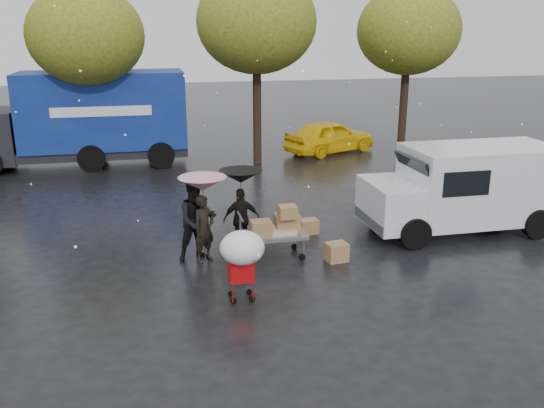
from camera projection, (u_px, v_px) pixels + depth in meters
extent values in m
plane|color=black|center=(234.00, 268.00, 12.63)|extent=(90.00, 90.00, 0.00)
imported|color=black|center=(204.00, 229.00, 12.82)|extent=(0.67, 0.63, 1.55)
imported|color=black|center=(197.00, 220.00, 12.90)|extent=(1.05, 0.90, 1.86)
imported|color=black|center=(241.00, 219.00, 13.60)|extent=(0.87, 0.36, 1.47)
cylinder|color=#4C4C4C|center=(204.00, 223.00, 12.78)|extent=(0.02, 0.02, 1.81)
cone|color=#CE547A|center=(203.00, 184.00, 12.51)|extent=(1.06, 1.06, 0.30)
sphere|color=#4C4C4C|center=(202.00, 182.00, 12.51)|extent=(0.06, 0.06, 0.06)
cylinder|color=#4C4C4C|center=(241.00, 213.00, 13.55)|extent=(0.02, 0.02, 1.77)
cone|color=black|center=(241.00, 177.00, 13.29)|extent=(1.01, 1.01, 0.30)
sphere|color=#4C4C4C|center=(241.00, 175.00, 13.28)|extent=(0.06, 0.06, 0.06)
cube|color=slate|center=(273.00, 235.00, 13.08)|extent=(1.50, 0.80, 0.08)
cylinder|color=slate|center=(240.00, 227.00, 12.85)|extent=(0.04, 0.04, 0.60)
cube|color=olive|center=(287.00, 222.00, 13.17)|extent=(0.55, 0.45, 0.40)
cube|color=olive|center=(261.00, 228.00, 12.86)|extent=(0.45, 0.40, 0.35)
cube|color=olive|center=(288.00, 212.00, 12.83)|extent=(0.40, 0.35, 0.28)
cube|color=tan|center=(275.00, 231.00, 13.06)|extent=(0.90, 0.55, 0.12)
cylinder|color=black|center=(250.00, 262.00, 12.79)|extent=(0.16, 0.05, 0.16)
cylinder|color=black|center=(245.00, 251.00, 13.39)|extent=(0.16, 0.05, 0.16)
cylinder|color=black|center=(302.00, 257.00, 13.04)|extent=(0.16, 0.05, 0.16)
cylinder|color=black|center=(295.00, 247.00, 13.64)|extent=(0.16, 0.05, 0.16)
cube|color=red|center=(241.00, 268.00, 11.01)|extent=(0.47, 0.41, 0.45)
cylinder|color=red|center=(242.00, 254.00, 10.73)|extent=(0.42, 0.02, 0.02)
cylinder|color=#4C4C4C|center=(242.00, 258.00, 10.75)|extent=(0.02, 0.02, 0.60)
ellipsoid|color=white|center=(242.00, 248.00, 10.69)|extent=(0.84, 0.84, 0.63)
cylinder|color=black|center=(234.00, 301.00, 11.00)|extent=(0.12, 0.04, 0.12)
cylinder|color=black|center=(231.00, 294.00, 11.30)|extent=(0.12, 0.04, 0.12)
cylinder|color=black|center=(252.00, 299.00, 11.07)|extent=(0.12, 0.04, 0.12)
cylinder|color=black|center=(249.00, 292.00, 11.37)|extent=(0.12, 0.04, 0.12)
cube|color=white|center=(480.00, 183.00, 14.75)|extent=(3.80, 2.00, 1.90)
cube|color=white|center=(392.00, 204.00, 14.37)|extent=(1.20, 1.95, 1.10)
cube|color=black|center=(415.00, 169.00, 14.24)|extent=(0.37, 1.70, 0.67)
cube|color=slate|center=(370.00, 220.00, 14.38)|extent=(0.12, 1.90, 0.25)
cylinder|color=black|center=(415.00, 233.00, 13.67)|extent=(0.76, 0.28, 0.76)
cylinder|color=black|center=(383.00, 210.00, 15.44)|extent=(0.76, 0.28, 0.76)
cylinder|color=black|center=(537.00, 224.00, 14.35)|extent=(0.76, 0.28, 0.76)
cylinder|color=black|center=(493.00, 202.00, 16.12)|extent=(0.76, 0.28, 0.76)
cube|color=navy|center=(104.00, 110.00, 21.65)|extent=(6.00, 2.50, 2.80)
cube|color=black|center=(80.00, 151.00, 21.90)|extent=(8.00, 2.30, 0.35)
cube|color=white|center=(101.00, 111.00, 20.45)|extent=(3.50, 0.03, 0.35)
cylinder|color=black|center=(2.00, 150.00, 22.37)|extent=(1.00, 0.30, 1.00)
cylinder|color=black|center=(161.00, 155.00, 21.47)|extent=(1.00, 0.30, 1.00)
cylinder|color=black|center=(159.00, 143.00, 23.61)|extent=(1.00, 0.30, 1.00)
cube|color=olive|center=(336.00, 252.00, 12.99)|extent=(0.52, 0.44, 0.42)
cube|color=olive|center=(308.00, 226.00, 14.75)|extent=(0.49, 0.40, 0.36)
imported|color=yellow|center=(330.00, 136.00, 24.09)|extent=(4.35, 3.08, 1.37)
cylinder|color=black|center=(93.00, 110.00, 20.57)|extent=(0.32, 0.32, 4.48)
ellipsoid|color=#3E5317|center=(86.00, 35.00, 19.82)|extent=(4.00, 4.00, 3.40)
cylinder|color=black|center=(257.00, 100.00, 21.75)|extent=(0.32, 0.32, 4.90)
ellipsoid|color=#3E5317|center=(256.00, 22.00, 20.93)|extent=(4.40, 4.40, 3.74)
cylinder|color=black|center=(404.00, 99.00, 23.04)|extent=(0.32, 0.32, 4.62)
ellipsoid|color=#3E5317|center=(408.00, 30.00, 22.26)|extent=(4.00, 4.00, 3.40)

